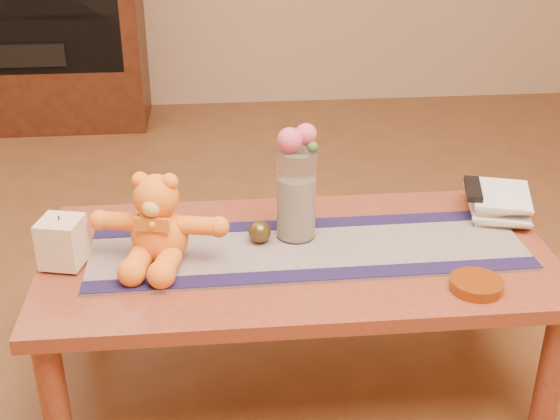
{
  "coord_description": "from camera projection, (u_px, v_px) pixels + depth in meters",
  "views": [
    {
      "loc": [
        -0.22,
        -1.76,
        1.45
      ],
      "look_at": [
        -0.05,
        0.0,
        0.58
      ],
      "focal_mm": 47.18,
      "sensor_mm": 36.0,
      "label": 1
    }
  ],
  "objects": [
    {
      "name": "coffee_table_top",
      "position": [
        298.0,
        258.0,
        2.04
      ],
      "size": [
        1.4,
        0.7,
        0.04
      ],
      "primitive_type": "cube",
      "color": "maroon",
      "rests_on": "floor"
    },
    {
      "name": "table_leg_fr",
      "position": [
        551.0,
        375.0,
        1.94
      ],
      "size": [
        0.07,
        0.07,
        0.41
      ],
      "primitive_type": "cylinder",
      "color": "maroon",
      "rests_on": "floor"
    },
    {
      "name": "candle_wick",
      "position": [
        59.0,
        218.0,
        1.9
      ],
      "size": [
        0.0,
        0.0,
        0.01
      ],
      "primitive_type": "cylinder",
      "rotation": [
        0.0,
        0.0,
        -0.24
      ],
      "color": "black",
      "rests_on": "pillar_candle"
    },
    {
      "name": "cabinet_shelf",
      "position": [
        24.0,
        14.0,
        3.92
      ],
      "size": [
        1.02,
        0.2,
        0.02
      ],
      "primitive_type": "cube",
      "color": "black",
      "rests_on": "media_cabinet"
    },
    {
      "name": "potpourri_fill",
      "position": [
        296.0,
        207.0,
        2.06
      ],
      "size": [
        0.09,
        0.09,
        0.18
      ],
      "primitive_type": "cylinder",
      "color": "beige",
      "rests_on": "glass_vase"
    },
    {
      "name": "table_leg_bl",
      "position": [
        88.0,
        283.0,
        2.34
      ],
      "size": [
        0.07,
        0.07,
        0.41
      ],
      "primitive_type": "cylinder",
      "color": "maroon",
      "rests_on": "floor"
    },
    {
      "name": "book_bottom",
      "position": [
        470.0,
        210.0,
        2.24
      ],
      "size": [
        0.21,
        0.25,
        0.02
      ],
      "primitive_type": "imported",
      "rotation": [
        0.0,
        0.0,
        -0.2
      ],
      "color": "beige",
      "rests_on": "coffee_table_top"
    },
    {
      "name": "book_lower",
      "position": [
        473.0,
        205.0,
        2.23
      ],
      "size": [
        0.23,
        0.27,
        0.02
      ],
      "primitive_type": "imported",
      "rotation": [
        0.0,
        0.0,
        -0.34
      ],
      "color": "beige",
      "rests_on": "book_bottom"
    },
    {
      "name": "bronze_ball",
      "position": [
        260.0,
        232.0,
        2.05
      ],
      "size": [
        0.08,
        0.08,
        0.06
      ],
      "primitive_type": "sphere",
      "rotation": [
        0.0,
        0.0,
        0.4
      ],
      "color": "#483918",
      "rests_on": "persian_runner"
    },
    {
      "name": "persian_runner",
      "position": [
        309.0,
        249.0,
        2.04
      ],
      "size": [
        1.2,
        0.36,
        0.01
      ],
      "primitive_type": "cube",
      "rotation": [
        0.0,
        0.0,
        0.01
      ],
      "color": "#191947",
      "rests_on": "coffee_table_top"
    },
    {
      "name": "glass_vase",
      "position": [
        296.0,
        195.0,
        2.04
      ],
      "size": [
        0.11,
        0.11,
        0.26
      ],
      "primitive_type": "cylinder",
      "color": "silver",
      "rests_on": "persian_runner"
    },
    {
      "name": "book_top",
      "position": [
        474.0,
        193.0,
        2.22
      ],
      "size": [
        0.22,
        0.26,
        0.02
      ],
      "primitive_type": "imported",
      "rotation": [
        0.0,
        0.0,
        -0.3
      ],
      "color": "beige",
      "rests_on": "book_upper"
    },
    {
      "name": "floor",
      "position": [
        296.0,
        381.0,
        2.23
      ],
      "size": [
        5.5,
        5.5,
        0.0
      ],
      "primitive_type": "plane",
      "color": "brown",
      "rests_on": "ground"
    },
    {
      "name": "runner_border_far",
      "position": [
        302.0,
        224.0,
        2.16
      ],
      "size": [
        1.2,
        0.07,
        0.0
      ],
      "primitive_type": "cube",
      "rotation": [
        0.0,
        0.0,
        0.01
      ],
      "color": "#181237",
      "rests_on": "persian_runner"
    },
    {
      "name": "blue_flower_back",
      "position": [
        299.0,
        137.0,
        2.0
      ],
      "size": [
        0.04,
        0.04,
        0.04
      ],
      "primitive_type": "sphere",
      "color": "#4D62A7",
      "rests_on": "glass_vase"
    },
    {
      "name": "media_cabinet",
      "position": [
        33.0,
        29.0,
        4.1
      ],
      "size": [
        1.2,
        0.5,
        1.1
      ],
      "primitive_type": "cube",
      "color": "black",
      "rests_on": "floor"
    },
    {
      "name": "book_upper",
      "position": [
        469.0,
        198.0,
        2.23
      ],
      "size": [
        0.2,
        0.24,
        0.02
      ],
      "primitive_type": "imported",
      "rotation": [
        0.0,
        0.0,
        -0.15
      ],
      "color": "beige",
      "rests_on": "book_lower"
    },
    {
      "name": "stereo_lower",
      "position": [
        30.0,
        50.0,
        4.02
      ],
      "size": [
        0.42,
        0.28,
        0.12
      ],
      "primitive_type": "cube",
      "color": "black",
      "rests_on": "media_cabinet"
    },
    {
      "name": "leaf_sprig",
      "position": [
        313.0,
        147.0,
        1.96
      ],
      "size": [
        0.03,
        0.03,
        0.03
      ],
      "primitive_type": "sphere",
      "color": "#33662D",
      "rests_on": "glass_vase"
    },
    {
      "name": "amber_dish",
      "position": [
        476.0,
        285.0,
        1.85
      ],
      "size": [
        0.17,
        0.17,
        0.03
      ],
      "primitive_type": "cylinder",
      "rotation": [
        0.0,
        0.0,
        0.36
      ],
      "color": "#BF5914",
      "rests_on": "coffee_table_top"
    },
    {
      "name": "teddy_bear",
      "position": [
        158.0,
        219.0,
        1.93
      ],
      "size": [
        0.4,
        0.36,
        0.24
      ],
      "primitive_type": null,
      "rotation": [
        0.0,
        0.0,
        -0.22
      ],
      "color": "orange",
      "rests_on": "persian_runner"
    },
    {
      "name": "tv_remote",
      "position": [
        473.0,
        189.0,
        2.2
      ],
      "size": [
        0.08,
        0.17,
        0.02
      ],
      "primitive_type": "cube",
      "rotation": [
        0.0,
        0.0,
        -0.25
      ],
      "color": "black",
      "rests_on": "book_top"
    },
    {
      "name": "blue_flower_side",
      "position": [
        285.0,
        142.0,
        1.99
      ],
      "size": [
        0.04,
        0.04,
        0.04
      ],
      "primitive_type": "sphere",
      "color": "#4D62A7",
      "rests_on": "glass_vase"
    },
    {
      "name": "cabinet_cavity",
      "position": [
        20.0,
        17.0,
        3.84
      ],
      "size": [
        1.02,
        0.03,
        0.61
      ],
      "primitive_type": "cube",
      "color": "black",
      "rests_on": "media_cabinet"
    },
    {
      "name": "rose_right",
      "position": [
        306.0,
        134.0,
        1.97
      ],
      "size": [
        0.06,
        0.06,
        0.06
      ],
      "primitive_type": "sphere",
      "color": "#CC4862",
      "rests_on": "glass_vase"
    },
    {
      "name": "table_leg_fl",
      "position": [
        55.0,
        406.0,
        1.83
      ],
      "size": [
        0.07,
        0.07,
        0.41
      ],
      "primitive_type": "cylinder",
      "color": "maroon",
      "rests_on": "floor"
    },
    {
      "name": "runner_border_near",
      "position": [
        316.0,
        275.0,
        1.9
      ],
      "size": [
        1.2,
        0.07,
        0.0
      ],
      "primitive_type": "cube",
      "rotation": [
        0.0,
        0.0,
        0.01
      ],
      "color": "#181237",
      "rests_on": "persian_runner"
    },
    {
      "name": "table_leg_br",
      "position": [
        477.0,
        264.0,
        2.45
      ],
      "size": [
        0.07,
        0.07,
        0.41
      ],
      "primitive_type": "cylinder",
      "color": "maroon",
      "rests_on": "floor"
    },
    {
      "name": "pillar_candle",
      "position": [
        62.0,
        242.0,
        1.93
      ],
      "size": [
        0.13,
        0.13,
        0.13
      ],
      "primitive_type": "cube",
      "rotation": [
        0.0,
        0.0,
        -0.24
      ],
      "color": "beige",
      "rests_on": "persian_runner"
    },
    {
      "name": "rose_left",
      "position": [
        290.0,
        140.0,
        1.96
      ],
      "size": [
        0.07,
        0.07,
        0.07
      ],
      "primitive_type": "sphere",
      "color": "#CC4862",
      "rests_on": "glass_vase"
    }
  ]
}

